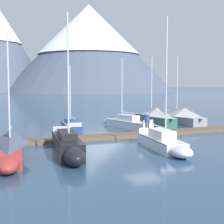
# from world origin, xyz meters

# --- Properties ---
(ground_plane) EXTENTS (700.00, 700.00, 0.00)m
(ground_plane) POSITION_xyz_m (0.00, 0.00, 0.00)
(ground_plane) COLOR #2D4C6B
(mountain_shoulder_ridge) EXTENTS (95.07, 95.07, 48.82)m
(mountain_shoulder_ridge) POSITION_xyz_m (52.16, 159.15, 26.20)
(mountain_shoulder_ridge) COLOR #4C566B
(mountain_shoulder_ridge) RESTS_ON ground
(dock) EXTENTS (23.04, 1.77, 0.30)m
(dock) POSITION_xyz_m (0.00, 4.00, 0.14)
(dock) COLOR brown
(dock) RESTS_ON ground
(sailboat_nearest_berth) EXTENTS (2.47, 7.32, 7.50)m
(sailboat_nearest_berth) POSITION_xyz_m (-9.63, -1.08, 0.84)
(sailboat_nearest_berth) COLOR #B2332D
(sailboat_nearest_berth) RESTS_ON ground
(sailboat_second_berth) EXTENTS (2.40, 7.52, 8.80)m
(sailboat_second_berth) POSITION_xyz_m (-6.17, -1.33, 0.66)
(sailboat_second_berth) COLOR black
(sailboat_second_berth) RESTS_ON ground
(sailboat_mid_dock_port) EXTENTS (2.20, 6.09, 6.32)m
(sailboat_mid_dock_port) POSITION_xyz_m (-2.85, 9.50, 0.49)
(sailboat_mid_dock_port) COLOR navy
(sailboat_mid_dock_port) RESTS_ON ground
(sailboat_mid_dock_starboard) EXTENTS (2.43, 6.95, 8.97)m
(sailboat_mid_dock_starboard) POSITION_xyz_m (0.36, -2.15, 0.54)
(sailboat_mid_dock_starboard) COLOR silver
(sailboat_mid_dock_starboard) RESTS_ON ground
(sailboat_far_berth) EXTENTS (2.81, 7.29, 7.22)m
(sailboat_far_berth) POSITION_xyz_m (3.11, 9.61, 0.53)
(sailboat_far_berth) COLOR white
(sailboat_far_berth) RESTS_ON ground
(sailboat_outer_slip) EXTENTS (1.75, 7.45, 7.49)m
(sailboat_outer_slip) POSITION_xyz_m (6.61, 9.79, 0.95)
(sailboat_outer_slip) COLOR #336B56
(sailboat_outer_slip) RESTS_ON ground
(sailboat_end_of_dock) EXTENTS (2.35, 7.19, 7.63)m
(sailboat_end_of_dock) POSITION_xyz_m (10.45, 10.14, 0.86)
(sailboat_end_of_dock) COLOR #93939E
(sailboat_end_of_dock) RESTS_ON ground
(person_on_dock) EXTENTS (0.58, 0.30, 1.69)m
(person_on_dock) POSITION_xyz_m (2.69, 4.36, 1.26)
(person_on_dock) COLOR #232328
(person_on_dock) RESTS_ON dock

